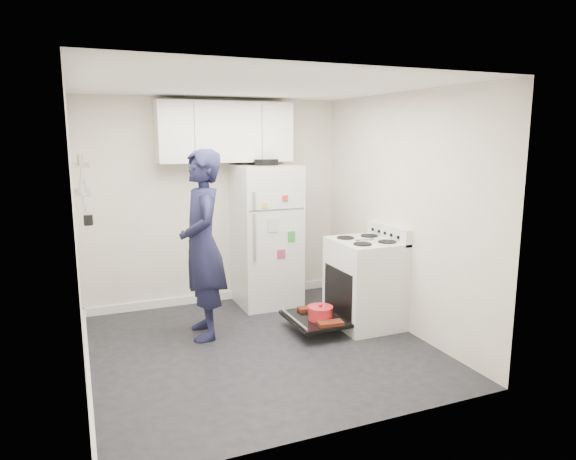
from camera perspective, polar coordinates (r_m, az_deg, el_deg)
name	(u,v)px	position (r m, az deg, el deg)	size (l,w,h in m)	color
room	(255,227)	(4.88, -3.71, 0.36)	(3.21, 3.21, 2.51)	black
electric_range	(364,283)	(5.69, 8.42, -5.90)	(0.66, 0.76, 1.10)	silver
open_oven_door	(317,316)	(5.50, 3.24, -9.56)	(0.55, 0.70, 0.21)	black
refrigerator	(267,235)	(6.26, -2.40, -0.57)	(0.72, 0.74, 1.78)	silver
upper_cabinets	(225,132)	(6.18, -6.98, 10.76)	(1.60, 0.33, 0.70)	silver
wall_shelf_rack	(82,179)	(5.02, -21.95, 5.30)	(0.14, 0.60, 0.61)	#B2B2B7
person	(202,245)	(5.28, -9.49, -1.66)	(0.70, 0.46, 1.93)	#181936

